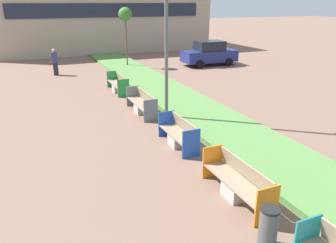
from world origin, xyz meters
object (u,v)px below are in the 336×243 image
(litter_bin, at_px, (268,227))
(parked_car_distant, at_px, (209,53))
(bench_grey_frame, at_px, (142,105))
(bench_orange_frame, at_px, (237,184))
(sapling_tree_far, at_px, (125,15))
(pedestrian_walking, at_px, (55,62))
(bench_blue_frame, at_px, (179,136))
(bench_green_frame, at_px, (118,85))
(street_lamp_post, at_px, (166,10))

(litter_bin, distance_m, parked_car_distant, 20.16)
(bench_grey_frame, bearing_deg, litter_bin, -92.99)
(bench_orange_frame, height_order, bench_grey_frame, same)
(parked_car_distant, bearing_deg, sapling_tree_far, 165.37)
(litter_bin, xyz_separation_m, sapling_tree_far, (2.99, 19.74, 3.30))
(bench_orange_frame, height_order, pedestrian_walking, pedestrian_walking)
(litter_bin, bearing_deg, bench_blue_frame, 84.87)
(litter_bin, bearing_deg, parked_car_distant, 63.30)
(bench_blue_frame, height_order, bench_green_frame, same)
(bench_orange_frame, xyz_separation_m, parked_car_distant, (8.59, 16.27, 0.54))
(street_lamp_post, bearing_deg, litter_bin, -97.97)
(street_lamp_post, relative_size, parked_car_distant, 1.89)
(pedestrian_walking, bearing_deg, sapling_tree_far, 9.42)
(bench_green_frame, bearing_deg, parked_car_distant, 30.18)
(bench_green_frame, bearing_deg, street_lamp_post, -83.44)
(bench_green_frame, relative_size, litter_bin, 2.64)
(bench_grey_frame, xyz_separation_m, parked_car_distant, (8.58, 8.96, 0.53))
(street_lamp_post, height_order, parked_car_distant, street_lamp_post)
(bench_orange_frame, xyz_separation_m, bench_blue_frame, (-0.00, 3.46, -0.01))
(sapling_tree_far, bearing_deg, street_lamp_post, -99.03)
(bench_blue_frame, xyz_separation_m, bench_grey_frame, (0.01, 3.84, 0.01))
(bench_blue_frame, xyz_separation_m, parked_car_distant, (8.59, 12.81, 0.55))
(bench_green_frame, relative_size, pedestrian_walking, 1.33)
(bench_orange_frame, xyz_separation_m, pedestrian_walking, (-2.73, 17.14, 0.53))
(pedestrian_walking, bearing_deg, litter_bin, -83.19)
(parked_car_distant, bearing_deg, litter_bin, -115.33)
(bench_blue_frame, bearing_deg, pedestrian_walking, 101.25)
(street_lamp_post, xyz_separation_m, pedestrian_walking, (-3.33, 11.16, -3.49))
(bench_orange_frame, height_order, sapling_tree_far, sapling_tree_far)
(bench_blue_frame, distance_m, sapling_tree_far, 15.15)
(bench_green_frame, xyz_separation_m, litter_bin, (-0.47, -13.01, 0.07))
(pedestrian_walking, distance_m, parked_car_distant, 11.34)
(sapling_tree_far, height_order, pedestrian_walking, sapling_tree_far)
(bench_orange_frame, distance_m, street_lamp_post, 7.23)
(litter_bin, distance_m, street_lamp_post, 8.73)
(bench_grey_frame, height_order, sapling_tree_far, sapling_tree_far)
(bench_grey_frame, height_order, litter_bin, bench_grey_frame)
(street_lamp_post, height_order, sapling_tree_far, street_lamp_post)
(street_lamp_post, relative_size, sapling_tree_far, 1.86)
(sapling_tree_far, bearing_deg, bench_grey_frame, -103.25)
(bench_grey_frame, xyz_separation_m, bench_green_frame, (-0.00, 3.97, -0.00))
(bench_green_frame, bearing_deg, bench_blue_frame, -90.03)
(sapling_tree_far, distance_m, pedestrian_walking, 6.03)
(sapling_tree_far, xyz_separation_m, pedestrian_walking, (-5.25, -0.87, -2.85))
(bench_green_frame, bearing_deg, litter_bin, -92.07)
(bench_green_frame, height_order, litter_bin, bench_green_frame)
(bench_grey_frame, distance_m, bench_green_frame, 3.97)
(bench_grey_frame, xyz_separation_m, sapling_tree_far, (2.52, 10.70, 3.37))
(parked_car_distant, bearing_deg, pedestrian_walking, 176.98)
(bench_orange_frame, relative_size, bench_blue_frame, 1.16)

